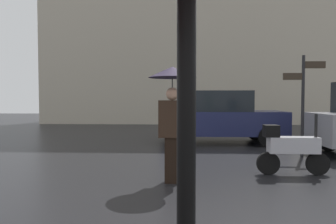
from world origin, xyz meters
The scene contains 4 objects.
pedestrian_with_umbrella centered at (-0.39, 3.42, 1.55)m, with size 0.88×0.88×2.12m.
parked_scooter centered at (1.97, 4.10, 0.56)m, with size 1.44×0.32×1.23m.
parked_car_left centered at (1.10, 8.62, 0.92)m, with size 4.22×1.94×1.81m.
street_signpost centered at (2.96, 6.06, 1.63)m, with size 1.08×0.08×2.67m.
Camera 1 is at (-0.23, -2.20, 1.53)m, focal length 33.18 mm.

